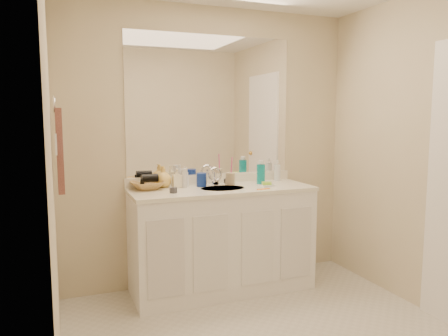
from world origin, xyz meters
TOP-DOWN VIEW (x-y plane):
  - wall_back at (0.00, 1.30)m, footprint 2.60×0.02m
  - wall_left at (-1.30, 0.00)m, footprint 0.02×2.60m
  - wall_right at (1.30, 0.00)m, footprint 0.02×2.60m
  - vanity_cabinet at (0.00, 1.02)m, footprint 1.50×0.55m
  - countertop at (0.00, 1.02)m, footprint 1.52×0.57m
  - backsplash at (0.00, 1.29)m, footprint 1.52×0.03m
  - sink_basin at (0.00, 1.00)m, footprint 0.37×0.37m
  - faucet at (0.00, 1.18)m, footprint 0.02×0.02m
  - mirror at (0.00, 1.29)m, footprint 1.48×0.01m
  - blue_mug at (-0.14, 1.15)m, footprint 0.09×0.09m
  - tan_cup at (0.12, 1.14)m, footprint 0.10×0.10m
  - toothbrush at (0.13, 1.14)m, footprint 0.01×0.04m
  - mouthwash_bottle at (0.39, 1.09)m, footprint 0.09×0.09m
  - clear_pump_bottle at (0.61, 1.20)m, footprint 0.07×0.07m
  - soap_dish at (0.38, 0.95)m, footprint 0.12×0.11m
  - green_soap at (0.38, 0.95)m, footprint 0.09×0.07m
  - orange_comb at (0.29, 0.83)m, footprint 0.12×0.04m
  - dark_jar at (-0.44, 0.94)m, footprint 0.07×0.07m
  - extra_white_bottle at (-0.28, 1.15)m, footprint 0.06×0.06m
  - soap_bottle_white at (-0.26, 1.21)m, footprint 0.08×0.08m
  - soap_bottle_cream at (-0.34, 1.18)m, footprint 0.07×0.07m
  - soap_bottle_yellow at (-0.45, 1.22)m, footprint 0.18×0.18m
  - wicker_basket at (-0.59, 1.17)m, footprint 0.30×0.30m
  - hair_dryer at (-0.57, 1.17)m, footprint 0.14×0.08m
  - towel_ring at (-1.27, 0.77)m, footprint 0.01×0.11m
  - hand_towel at (-1.25, 0.77)m, footprint 0.04×0.32m
  - switch_plate at (-1.27, 0.57)m, footprint 0.01×0.08m

SIDE VIEW (x-z plane):
  - vanity_cabinet at x=0.00m, z-range 0.00..0.85m
  - countertop at x=0.00m, z-range 0.85..0.88m
  - sink_basin at x=0.00m, z-range 0.86..0.88m
  - orange_comb at x=0.29m, z-range 0.88..0.88m
  - soap_dish at x=0.38m, z-range 0.88..0.89m
  - dark_jar at x=-0.44m, z-range 0.88..0.92m
  - green_soap at x=0.38m, z-range 0.89..0.92m
  - wicker_basket at x=-0.59m, z-range 0.88..0.94m
  - backsplash at x=0.00m, z-range 0.88..0.96m
  - tan_cup at x=0.12m, z-range 0.88..0.99m
  - faucet at x=0.00m, z-range 0.88..0.99m
  - blue_mug at x=-0.14m, z-range 0.88..0.99m
  - clear_pump_bottle at x=0.61m, z-range 0.88..1.03m
  - soap_bottle_cream at x=-0.34m, z-range 0.88..1.04m
  - extra_white_bottle at x=-0.28m, z-range 0.88..1.04m
  - soap_bottle_white at x=-0.26m, z-range 0.88..1.05m
  - mouthwash_bottle at x=0.39m, z-range 0.88..1.05m
  - soap_bottle_yellow at x=-0.45m, z-range 0.88..1.06m
  - hair_dryer at x=-0.57m, z-range 0.94..1.00m
  - toothbrush at x=0.13m, z-range 0.94..1.12m
  - wall_back at x=0.00m, z-range 0.00..2.40m
  - wall_left at x=-1.30m, z-range 0.00..2.40m
  - wall_right at x=1.30m, z-range 0.00..2.40m
  - hand_towel at x=-1.25m, z-range 0.98..1.52m
  - switch_plate at x=-1.27m, z-range 1.24..1.36m
  - towel_ring at x=-1.27m, z-range 1.49..1.61m
  - mirror at x=0.00m, z-range 0.96..2.16m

